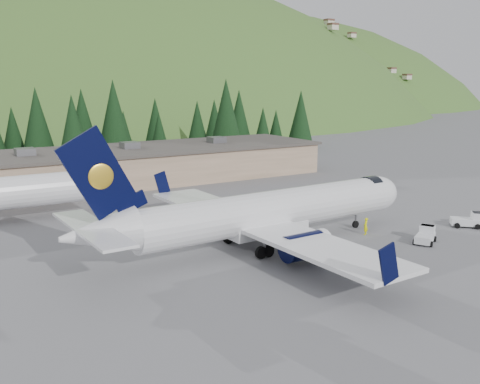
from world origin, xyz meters
name	(u,v)px	position (x,y,z in m)	size (l,w,h in m)	color
ground	(273,245)	(0.00, 0.00, 0.00)	(600.00, 600.00, 0.00)	#5E5E63
airliner	(265,213)	(-1.05, -0.04, 3.17)	(35.80, 33.54, 11.90)	white
baggage_tug_a	(426,235)	(12.78, -6.94, 0.68)	(3.19, 2.70, 1.52)	silver
baggage_tug_b	(469,220)	(21.19, -5.62, 0.73)	(3.26, 3.20, 1.62)	silver
terminal_building	(98,167)	(-5.01, 38.00, 2.62)	(71.00, 17.00, 6.10)	#90765A
ramp_worker	(366,226)	(9.82, -2.01, 0.86)	(0.62, 0.41, 1.71)	#F7FA00
tree_line	(27,124)	(-10.52, 60.29, 7.69)	(113.65, 18.44, 14.46)	black
hills	(121,281)	(53.34, 207.38, -82.80)	(614.00, 330.00, 300.00)	#436424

